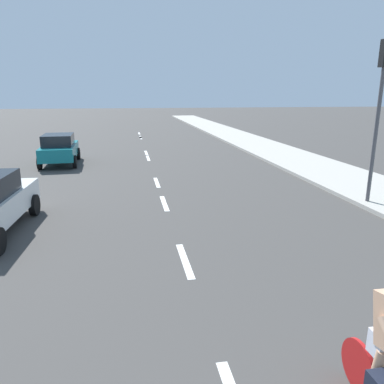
# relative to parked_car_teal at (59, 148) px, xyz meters

# --- Properties ---
(ground_plane) EXTENTS (160.00, 160.00, 0.00)m
(ground_plane) POSITION_rel_parked_car_teal_xyz_m (4.63, -0.80, -0.83)
(ground_plane) COLOR #423F3D
(sidewalk_strip) EXTENTS (3.60, 80.00, 0.14)m
(sidewalk_strip) POSITION_rel_parked_car_teal_xyz_m (12.64, 1.20, -0.76)
(sidewalk_strip) COLOR #B2ADA3
(sidewalk_strip) RESTS_ON ground
(lane_stripe_2) EXTENTS (0.16, 1.80, 0.01)m
(lane_stripe_2) POSITION_rel_parked_car_teal_xyz_m (4.63, -12.63, -0.83)
(lane_stripe_2) COLOR white
(lane_stripe_2) RESTS_ON ground
(lane_stripe_3) EXTENTS (0.16, 1.80, 0.01)m
(lane_stripe_3) POSITION_rel_parked_car_teal_xyz_m (4.63, -8.13, -0.83)
(lane_stripe_3) COLOR white
(lane_stripe_3) RESTS_ON ground
(lane_stripe_4) EXTENTS (0.16, 1.80, 0.01)m
(lane_stripe_4) POSITION_rel_parked_car_teal_xyz_m (4.63, -5.05, -0.83)
(lane_stripe_4) COLOR white
(lane_stripe_4) RESTS_ON ground
(lane_stripe_5) EXTENTS (0.16, 1.80, 0.01)m
(lane_stripe_5) POSITION_rel_parked_car_teal_xyz_m (4.63, 1.08, -0.83)
(lane_stripe_5) COLOR white
(lane_stripe_5) RESTS_ON ground
(lane_stripe_6) EXTENTS (0.16, 1.80, 0.01)m
(lane_stripe_6) POSITION_rel_parked_car_teal_xyz_m (4.63, 3.10, -0.83)
(lane_stripe_6) COLOR white
(lane_stripe_6) RESTS_ON ground
(lane_stripe_7) EXTENTS (0.16, 1.80, 0.01)m
(lane_stripe_7) POSITION_rel_parked_car_teal_xyz_m (4.63, 11.35, -0.83)
(lane_stripe_7) COLOR white
(lane_stripe_7) RESTS_ON ground
(lane_stripe_8) EXTENTS (0.16, 1.80, 0.01)m
(lane_stripe_8) POSITION_rel_parked_car_teal_xyz_m (4.63, 12.00, -0.83)
(lane_stripe_8) COLOR white
(lane_stripe_8) RESTS_ON ground
(lane_stripe_9) EXTENTS (0.16, 1.80, 0.01)m
(lane_stripe_9) POSITION_rel_parked_car_teal_xyz_m (4.63, 15.06, -0.83)
(lane_stripe_9) COLOR white
(lane_stripe_9) RESTS_ON ground
(parked_car_teal) EXTENTS (1.97, 3.96, 1.57)m
(parked_car_teal) POSITION_rel_parked_car_teal_xyz_m (0.00, 0.00, 0.00)
(parked_car_teal) COLOR #14727A
(parked_car_teal) RESTS_ON ground
(traffic_signal) EXTENTS (0.28, 0.33, 5.20)m
(traffic_signal) POSITION_rel_parked_car_teal_xyz_m (11.24, -9.49, 2.77)
(traffic_signal) COLOR #4C4C51
(traffic_signal) RESTS_ON ground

